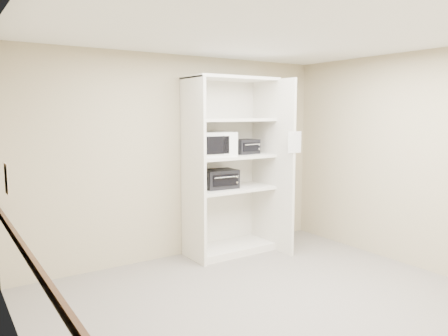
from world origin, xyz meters
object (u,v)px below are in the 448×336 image
toaster_oven_lower (219,179)px  shelving_unit (233,172)px  microwave (213,144)px  toaster_oven_upper (245,147)px

toaster_oven_lower → shelving_unit: bearing=-8.6°
shelving_unit → microwave: bearing=179.3°
shelving_unit → toaster_oven_lower: shelving_unit is taller
microwave → toaster_oven_upper: microwave is taller
microwave → toaster_oven_lower: (0.13, 0.04, -0.48)m
shelving_unit → toaster_oven_lower: (-0.20, 0.05, -0.08)m
microwave → toaster_oven_upper: 0.56m
microwave → toaster_oven_lower: bearing=24.7°
shelving_unit → microwave: shelving_unit is taller
toaster_oven_upper → toaster_oven_lower: toaster_oven_upper is taller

